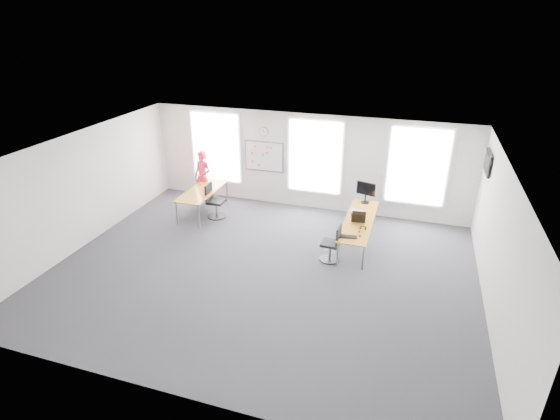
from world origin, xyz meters
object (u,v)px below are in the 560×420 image
(chair_right, at_px, (332,245))
(keyboard, at_px, (348,237))
(desk_right, at_px, (359,221))
(headphones, at_px, (363,228))
(person, at_px, (203,177))
(desk_left, at_px, (202,192))
(monitor, at_px, (366,191))
(chair_left, at_px, (214,203))

(chair_right, distance_m, keyboard, 0.45)
(desk_right, height_order, headphones, headphones)
(keyboard, distance_m, headphones, 0.60)
(keyboard, bearing_deg, desk_right, 70.38)
(desk_right, bearing_deg, person, 166.86)
(desk_right, distance_m, chair_right, 1.23)
(chair_right, bearing_deg, headphones, 134.77)
(chair_right, distance_m, headphones, 0.93)
(chair_right, distance_m, person, 5.29)
(chair_right, xyz_separation_m, keyboard, (0.36, 0.07, 0.27))
(desk_left, height_order, monitor, monitor)
(keyboard, height_order, headphones, headphones)
(desk_left, bearing_deg, chair_right, -19.72)
(person, distance_m, keyboard, 5.57)
(chair_right, relative_size, keyboard, 2.14)
(desk_right, bearing_deg, chair_right, -113.40)
(headphones, distance_m, monitor, 1.75)
(desk_right, bearing_deg, chair_left, 175.92)
(person, bearing_deg, monitor, 13.94)
(chair_left, bearing_deg, monitor, -80.62)
(person, bearing_deg, chair_right, -11.91)
(desk_left, bearing_deg, desk_right, -5.34)
(desk_left, xyz_separation_m, headphones, (5.02, -0.98, 0.03))
(desk_left, bearing_deg, keyboard, -17.59)
(desk_left, xyz_separation_m, chair_left, (0.44, -0.14, -0.23))
(desk_right, xyz_separation_m, monitor, (-0.01, 1.18, 0.43))
(desk_right, xyz_separation_m, person, (-5.21, 1.22, 0.24))
(desk_left, relative_size, chair_right, 2.16)
(keyboard, height_order, monitor, monitor)
(desk_right, relative_size, keyboard, 6.21)
(chair_left, distance_m, headphones, 4.66)
(desk_left, relative_size, headphones, 12.64)
(monitor, bearing_deg, keyboard, -77.97)
(desk_right, height_order, monitor, monitor)
(chair_left, xyz_separation_m, monitor, (4.40, 0.87, 0.60))
(monitor, bearing_deg, desk_right, -74.72)
(monitor, bearing_deg, chair_right, -86.71)
(person, relative_size, monitor, 2.75)
(chair_left, height_order, monitor, monitor)
(keyboard, bearing_deg, monitor, 74.02)
(chair_right, bearing_deg, desk_left, -107.09)
(keyboard, relative_size, monitor, 0.71)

